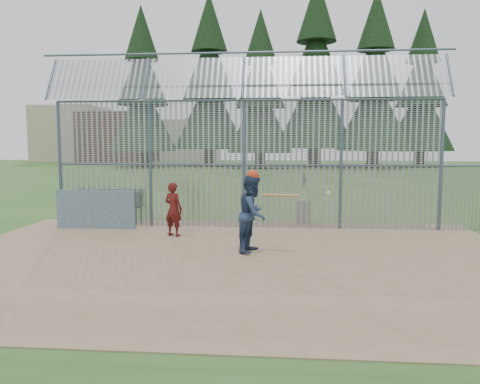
# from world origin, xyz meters

# --- Properties ---
(ground) EXTENTS (120.00, 120.00, 0.00)m
(ground) POSITION_xyz_m (0.00, 0.00, 0.00)
(ground) COLOR #2D511E
(ground) RESTS_ON ground
(dirt_infield) EXTENTS (14.00, 10.00, 0.02)m
(dirt_infield) POSITION_xyz_m (0.00, -0.50, 0.01)
(dirt_infield) COLOR #756047
(dirt_infield) RESTS_ON ground
(dugout_wall) EXTENTS (2.50, 0.12, 1.20)m
(dugout_wall) POSITION_xyz_m (-4.60, 2.90, 0.62)
(dugout_wall) COLOR #38566B
(dugout_wall) RESTS_ON dirt_infield
(batter) EXTENTS (0.94, 1.08, 1.89)m
(batter) POSITION_xyz_m (0.47, 0.18, 0.96)
(batter) COLOR navy
(batter) RESTS_ON dirt_infield
(onlooker) EXTENTS (0.67, 0.57, 1.55)m
(onlooker) POSITION_xyz_m (-1.91, 1.92, 0.80)
(onlooker) COLOR maroon
(onlooker) RESTS_ON dirt_infield
(bg_kid_seated) EXTENTS (0.51, 0.49, 0.85)m
(bg_kid_seated) POSITION_xyz_m (2.62, 17.77, 0.43)
(bg_kid_seated) COLOR slate
(bg_kid_seated) RESTS_ON ground
(batting_gear) EXTENTS (1.99, 0.39, 0.65)m
(batting_gear) POSITION_xyz_m (0.59, 0.15, 1.82)
(batting_gear) COLOR #B43318
(batting_gear) RESTS_ON ground
(trash_can) EXTENTS (0.56, 0.56, 0.82)m
(trash_can) POSITION_xyz_m (1.90, 4.52, 0.38)
(trash_can) COLOR gray
(trash_can) RESTS_ON ground
(bleacher) EXTENTS (3.00, 0.95, 0.72)m
(bleacher) POSITION_xyz_m (-6.17, 8.12, 0.41)
(bleacher) COLOR gray
(bleacher) RESTS_ON ground
(backstop_fence) EXTENTS (20.09, 0.81, 5.30)m
(backstop_fence) POSITION_xyz_m (1.81, 3.43, 2.36)
(backstop_fence) COLOR #47566B
(backstop_fence) RESTS_ON ground
(conifer_row) EXTENTS (38.48, 12.26, 20.20)m
(conifer_row) POSITION_xyz_m (1.93, 41.51, 10.83)
(conifer_row) COLOR #332319
(conifer_row) RESTS_ON ground
(distant_buildings) EXTENTS (26.50, 10.50, 8.00)m
(distant_buildings) POSITION_xyz_m (-23.18, 56.49, 3.60)
(distant_buildings) COLOR brown
(distant_buildings) RESTS_ON ground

